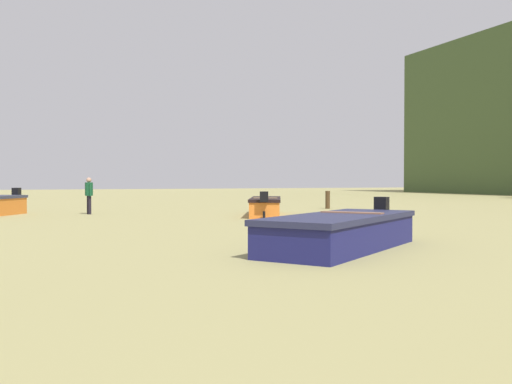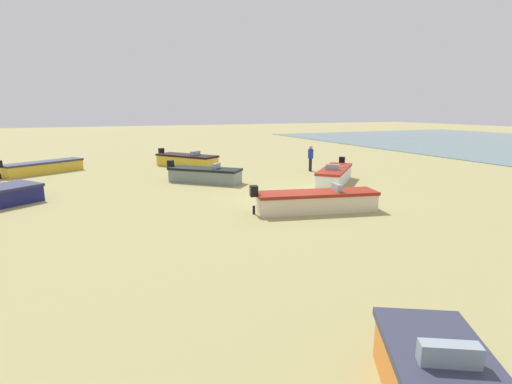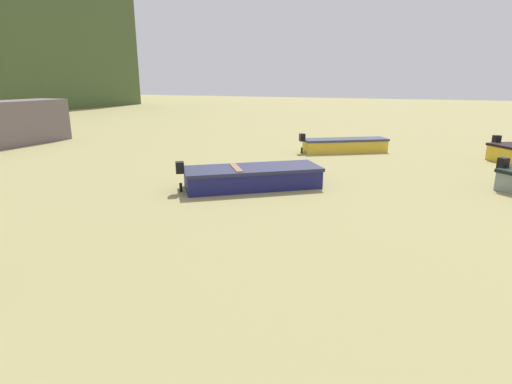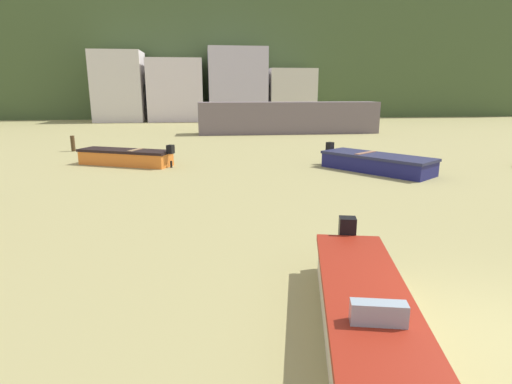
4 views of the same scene
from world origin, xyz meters
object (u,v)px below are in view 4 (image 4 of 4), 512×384
Objects in this scene: boat_navy_3 at (376,163)px; boat_cream_4 at (365,315)px; boat_orange_1 at (126,157)px; mooring_post_near_water at (73,143)px.

boat_navy_3 is 1.01× the size of boat_cream_4.
boat_orange_1 is 16.46m from boat_cream_4.
boat_orange_1 is 6.59m from mooring_post_near_water.
boat_cream_4 is 5.35× the size of mooring_post_near_water.
boat_cream_4 is at bearing -134.09° from boat_orange_1.
boat_navy_3 is 13.39m from boat_cream_4.
boat_orange_1 is at bearing -52.41° from mooring_post_near_water.
boat_orange_1 is 11.83m from boat_navy_3.
boat_navy_3 is (11.44, -3.03, 0.00)m from boat_orange_1.
boat_orange_1 is at bearing -55.54° from boat_cream_4.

